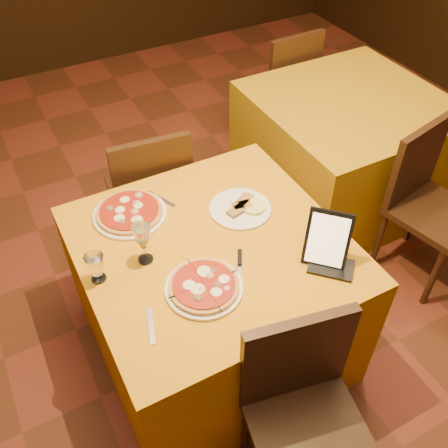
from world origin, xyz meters
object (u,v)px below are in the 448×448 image
pizza_near (204,287)px  water_glass (96,268)px  main_table (213,298)px  chair_side_far (277,86)px  side_table (343,151)px  wine_glass (143,244)px  tablet (328,239)px  pizza_far (130,213)px  chair_main_near (310,435)px  chair_side_near (435,213)px  chair_main_far (148,190)px

pizza_near → water_glass: water_glass is taller
main_table → chair_side_far: size_ratio=1.21×
side_table → wine_glass: size_ratio=5.79×
main_table → tablet: 0.69m
side_table → pizza_far: size_ratio=3.32×
chair_main_near → tablet: size_ratio=3.73×
main_table → side_table: same height
chair_side_near → water_glass: bearing=162.7°
pizza_far → chair_main_near: bearing=-77.7°
wine_glass → chair_side_far: bearing=42.1°
chair_main_far → chair_side_far: (1.30, 0.67, 0.00)m
wine_glass → main_table: bearing=-9.2°
side_table → wine_glass: 1.77m
pizza_near → tablet: tablet is taller
chair_side_far → pizza_near: (-1.44, -1.68, 0.31)m
chair_side_near → tablet: size_ratio=3.73×
main_table → tablet: bearing=-39.2°
main_table → tablet: size_ratio=4.51×
pizza_near → wine_glass: bearing=119.4°
side_table → tablet: 1.44m
side_table → tablet: (-0.94, -0.97, 0.49)m
main_table → pizza_near: pizza_near is taller
chair_main_far → water_glass: chair_main_far is taller
chair_side_far → tablet: (-0.94, -1.78, 0.41)m
chair_main_far → chair_side_far: same height
main_table → wine_glass: wine_glass is taller
chair_main_far → water_glass: size_ratio=7.00×
side_table → chair_side_far: bearing=90.0°
main_table → pizza_far: size_ratio=3.32×
wine_glass → chair_main_far: bearing=69.6°
chair_side_far → water_glass: chair_side_far is taller
water_glass → tablet: (0.85, -0.34, 0.06)m
chair_main_far → chair_side_far: size_ratio=1.00×
chair_side_far → tablet: size_ratio=3.73×
wine_glass → tablet: bearing=-28.0°
main_table → chair_side_far: (1.30, 1.48, 0.08)m
side_table → pizza_far: pizza_far is taller
side_table → chair_side_near: 0.78m
chair_main_far → chair_side_near: 1.59m
chair_side_near → water_glass: (-1.79, 0.15, 0.36)m
main_table → wine_glass: (-0.28, 0.05, 0.47)m
water_glass → main_table: bearing=-4.5°
side_table → chair_main_near: 1.95m
pizza_far → tablet: tablet is taller
side_table → chair_side_far: size_ratio=1.21×
main_table → chair_main_near: size_ratio=1.21×
chair_main_far → main_table: bearing=96.2°
pizza_far → pizza_near: bearing=-79.0°
chair_main_far → wine_glass: (-0.28, -0.76, 0.39)m
wine_glass → pizza_far: bearing=82.5°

